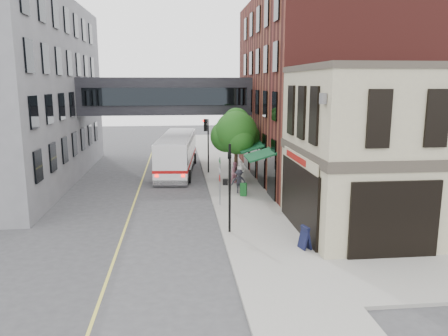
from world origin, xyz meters
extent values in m
plane|color=#38383A|center=(0.00, 0.00, 0.00)|extent=(120.00, 120.00, 0.00)
cube|color=gray|center=(2.00, 14.00, 0.07)|extent=(4.00, 60.00, 0.15)
cube|color=tan|center=(9.00, 2.00, 4.08)|extent=(10.00, 8.00, 8.15)
cube|color=#38332B|center=(9.00, 2.00, 4.15)|extent=(10.12, 8.12, 0.50)
cube|color=#38332B|center=(9.00, 2.00, 8.30)|extent=(10.12, 8.12, 0.30)
cube|color=black|center=(3.94, 2.00, 1.85)|extent=(0.14, 6.40, 3.40)
cube|color=black|center=(3.90, 2.00, 1.85)|extent=(0.04, 5.90, 3.00)
cube|color=maroon|center=(3.88, 2.60, 3.80)|extent=(0.03, 3.60, 0.32)
cube|color=#531E1A|center=(10.00, 15.00, 7.00)|extent=(12.00, 18.00, 14.00)
cube|color=#0E3E22|center=(3.14, 13.75, 3.00)|extent=(1.80, 13.00, 0.40)
cube|color=black|center=(-3.00, 18.00, 6.50)|extent=(14.00, 3.00, 3.00)
cube|color=black|center=(-3.00, 16.45, 6.50)|extent=(13.00, 0.08, 1.40)
cube|color=black|center=(-3.00, 19.55, 6.50)|extent=(13.00, 0.08, 1.40)
cylinder|color=black|center=(0.40, 2.00, 2.40)|extent=(0.12, 0.12, 4.50)
cube|color=black|center=(0.18, 2.00, 2.75)|extent=(0.25, 0.22, 0.30)
imported|color=black|center=(0.40, 2.00, 4.25)|extent=(0.20, 0.16, 1.00)
cylinder|color=black|center=(0.40, 17.00, 2.40)|extent=(0.12, 0.12, 4.50)
cube|color=black|center=(0.18, 17.00, 2.75)|extent=(0.25, 0.22, 0.30)
cube|color=black|center=(0.18, 17.00, 4.15)|extent=(0.28, 0.28, 1.00)
sphere|color=#FF0C05|center=(0.02, 17.00, 4.50)|extent=(0.18, 0.18, 0.18)
cylinder|color=gray|center=(0.40, 7.00, 1.65)|extent=(0.08, 0.08, 3.00)
cube|color=white|center=(0.38, 7.00, 2.35)|extent=(0.03, 0.75, 0.22)
cube|color=#0C591E|center=(0.38, 7.00, 2.90)|extent=(0.03, 0.70, 0.18)
cube|color=#B20C0C|center=(0.38, 7.00, 1.85)|extent=(0.03, 0.30, 0.40)
cylinder|color=#382619|center=(2.20, 13.00, 1.55)|extent=(0.28, 0.28, 2.80)
sphere|color=#215015|center=(2.20, 13.00, 3.95)|extent=(3.20, 3.20, 3.20)
sphere|color=#215015|center=(3.00, 13.50, 3.55)|extent=(2.20, 2.20, 2.20)
sphere|color=#215015|center=(1.50, 13.30, 3.65)|extent=(2.40, 2.40, 2.40)
sphere|color=#215015|center=(2.30, 13.60, 4.75)|extent=(2.00, 2.00, 2.00)
cube|color=#D8CC4C|center=(-5.00, 10.00, 0.01)|extent=(0.12, 40.00, 0.01)
cube|color=white|center=(-2.20, 18.21, 1.67)|extent=(3.62, 11.86, 2.94)
cube|color=black|center=(-2.20, 18.21, 2.18)|extent=(3.66, 11.66, 1.07)
cube|color=#B20C0C|center=(-2.20, 18.21, 1.17)|extent=(3.68, 11.88, 0.22)
cylinder|color=black|center=(-3.86, 14.09, 0.51)|extent=(0.40, 1.04, 1.01)
cylinder|color=black|center=(-1.34, 13.85, 0.51)|extent=(0.40, 1.04, 1.01)
cylinder|color=black|center=(-3.10, 22.17, 0.51)|extent=(0.40, 1.04, 1.01)
cylinder|color=black|center=(-0.58, 21.93, 0.51)|extent=(0.40, 1.04, 1.01)
imported|color=silver|center=(2.38, 11.63, 1.11)|extent=(0.74, 0.53, 1.92)
imported|color=#CE859B|center=(2.11, 12.71, 0.97)|extent=(0.98, 0.89, 1.63)
imported|color=#212129|center=(1.98, 9.78, 0.97)|extent=(1.15, 0.78, 1.65)
cube|color=#12521E|center=(2.19, 9.05, 0.57)|extent=(0.51, 0.48, 0.85)
cube|color=black|center=(3.54, -0.64, 0.68)|extent=(0.53, 0.68, 1.07)
camera|label=1|loc=(-2.13, -18.98, 7.59)|focal=35.00mm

